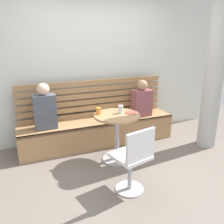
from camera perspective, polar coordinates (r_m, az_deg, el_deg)
The scene contains 12 objects.
ground at distance 3.33m, azimuth 3.96°, elevation -15.79°, with size 8.00×8.00×0.00m, color #70665B.
back_wall at distance 4.32m, azimuth -5.45°, elevation 12.60°, with size 5.20×0.10×2.90m, color silver.
concrete_pillar at distance 4.21m, azimuth 23.79°, elevation 10.38°, with size 0.32×0.32×2.80m, color #B2B2AD.
booth_bench at distance 4.20m, azimuth -3.19°, elevation -4.82°, with size 2.70×0.52×0.44m.
booth_backrest at distance 4.24m, azimuth -4.39°, elevation 3.31°, with size 2.65×0.04×0.67m.
cafe_table at distance 3.55m, azimuth 1.18°, elevation -4.04°, with size 0.68×0.68×0.74m.
white_chair at distance 2.85m, azimuth 5.28°, elevation -11.05°, with size 0.48×0.48×0.85m.
person_adult at distance 3.83m, azimuth -15.89°, elevation 0.82°, with size 0.34×0.22×0.73m.
person_child_left at distance 4.34m, azimuth 7.17°, elevation 2.89°, with size 0.34×0.22×0.66m.
cup_glass_tall at distance 3.52m, azimuth 2.09°, elevation 0.68°, with size 0.07×0.07×0.12m, color silver.
cup_tumbler_orange at distance 3.48m, azimuth -3.27°, elevation 0.27°, with size 0.07×0.07×0.10m, color orange.
plate_small at distance 3.56m, azimuth 4.57°, elevation -0.09°, with size 0.17×0.17×0.01m, color #DB4C42.
Camera 1 is at (-1.25, -2.47, 1.84)m, focal length 37.96 mm.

